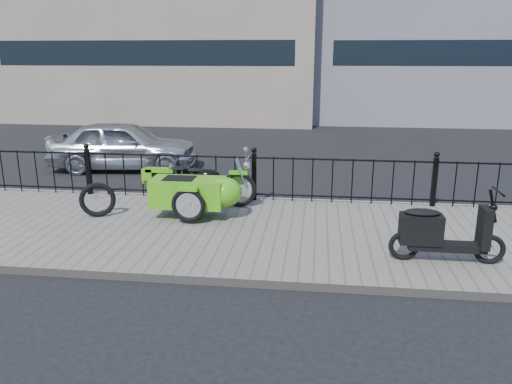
# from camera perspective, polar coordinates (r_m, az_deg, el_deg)

# --- Properties ---
(ground) EXTENTS (120.00, 120.00, 0.00)m
(ground) POSITION_cam_1_polar(r_m,az_deg,el_deg) (8.96, -1.27, -3.94)
(ground) COLOR black
(ground) RESTS_ON ground
(sidewalk) EXTENTS (30.00, 3.80, 0.12)m
(sidewalk) POSITION_cam_1_polar(r_m,az_deg,el_deg) (8.47, -1.77, -4.68)
(sidewalk) COLOR #6D675C
(sidewalk) RESTS_ON ground
(curb) EXTENTS (30.00, 0.10, 0.12)m
(curb) POSITION_cam_1_polar(r_m,az_deg,el_deg) (10.30, -0.11, -0.97)
(curb) COLOR gray
(curb) RESTS_ON ground
(iron_fence) EXTENTS (14.11, 0.11, 1.08)m
(iron_fence) POSITION_cam_1_polar(r_m,az_deg,el_deg) (10.02, -0.21, 1.69)
(iron_fence) COLOR black
(iron_fence) RESTS_ON sidewalk
(motorcycle_sidecar) EXTENTS (2.28, 1.47, 0.98)m
(motorcycle_sidecar) POSITION_cam_1_polar(r_m,az_deg,el_deg) (9.11, -6.47, 0.21)
(motorcycle_sidecar) COLOR black
(motorcycle_sidecar) RESTS_ON sidewalk
(scooter) EXTENTS (1.61, 0.47, 1.09)m
(scooter) POSITION_cam_1_polar(r_m,az_deg,el_deg) (7.51, 20.24, -4.46)
(scooter) COLOR black
(scooter) RESTS_ON sidewalk
(spare_tire) EXTENTS (0.63, 0.33, 0.64)m
(spare_tire) POSITION_cam_1_polar(r_m,az_deg,el_deg) (9.44, -17.66, -0.85)
(spare_tire) COLOR black
(spare_tire) RESTS_ON sidewalk
(sedan_car) EXTENTS (3.98, 1.96, 1.30)m
(sedan_car) POSITION_cam_1_polar(r_m,az_deg,el_deg) (13.67, -14.92, 5.19)
(sedan_car) COLOR #BABEC2
(sedan_car) RESTS_ON ground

